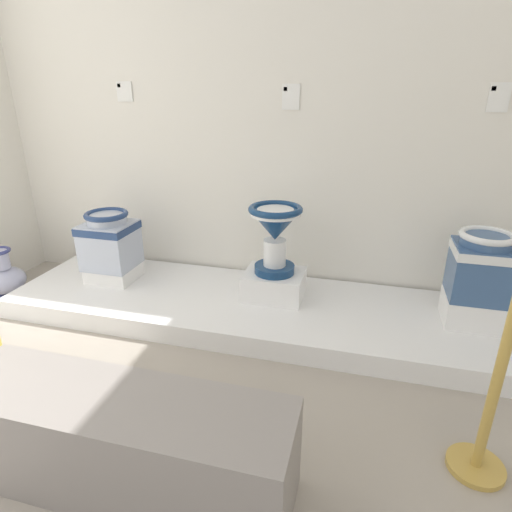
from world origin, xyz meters
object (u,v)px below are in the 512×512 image
Objects in this scene: antique_toilet_slender_white at (482,263)px; info_placard_third at (499,97)px; info_placard_second at (291,97)px; decorative_vase_companion at (4,277)px; antique_toilet_tall_cobalt at (275,229)px; stanchion_post_near_right at (491,404)px; plinth_block_slender_white at (472,309)px; info_placard_first at (124,91)px; plinth_block_tall_cobalt at (274,284)px; museum_bench at (121,442)px; plinth_block_broad_patterned at (114,272)px; antique_toilet_broad_patterned at (109,238)px.

antique_toilet_slender_white is 0.95m from info_placard_third.
antique_toilet_slender_white is 2.51× the size of info_placard_second.
antique_toilet_slender_white is at bearing 3.93° from decorative_vase_companion.
stanchion_post_near_right is at bearing -43.98° from antique_toilet_tall_cobalt.
info_placard_third is at bearing 87.55° from plinth_block_slender_white.
plinth_block_tall_cobalt is at bearing -17.61° from info_placard_first.
plinth_block_slender_white is at bearing 43.95° from museum_bench.
info_placard_second reaches higher than stanchion_post_near_right.
antique_toilet_tall_cobalt is 0.85m from info_placard_second.
antique_toilet_slender_white is 1.01m from stanchion_post_near_right.
decorative_vase_companion is (-1.94, -0.25, -0.07)m from plinth_block_tall_cobalt.
info_placard_first reaches higher than antique_toilet_slender_white.
plinth_block_broad_patterned is at bearing -178.41° from plinth_block_tall_cobalt.
info_placard_first is at bearing 39.15° from decorative_vase_companion.
info_placard_second is (-1.18, 0.41, 1.15)m from plinth_block_slender_white.
antique_toilet_tall_cobalt is at bearing 136.02° from stanchion_post_near_right.
stanchion_post_near_right reaches higher than decorative_vase_companion.
antique_toilet_slender_white is at bearing -1.54° from antique_toilet_tall_cobalt.
info_placard_second is at bearing 89.09° from plinth_block_tall_cobalt.
stanchion_post_near_right is (-0.14, -0.98, -0.18)m from antique_toilet_slender_white.
stanchion_post_near_right is (1.05, -1.02, 0.11)m from plinth_block_tall_cobalt.
museum_bench is at bearing -100.34° from antique_toilet_tall_cobalt.
museum_bench is at bearing -56.79° from plinth_block_broad_patterned.
info_placard_second reaches higher than antique_toilet_slender_white.
museum_bench is (0.92, -1.80, -1.19)m from info_placard_first.
plinth_block_slender_white is 0.29m from antique_toilet_slender_white.
antique_toilet_broad_patterned is 1.69m from museum_bench.
stanchion_post_near_right reaches higher than antique_toilet_broad_patterned.
stanchion_post_near_right is (-0.15, -1.39, -1.04)m from info_placard_third.
info_placard_third is at bearing 0.00° from info_placard_second.
plinth_block_slender_white is at bearing -1.54° from plinth_block_tall_cobalt.
info_placard_third reaches higher than plinth_block_tall_cobalt.
info_placard_second is at bearing 17.68° from decorative_vase_companion.
antique_toilet_slender_white is 2.44× the size of info_placard_third.
antique_toilet_broad_patterned is 2.57× the size of info_placard_second.
plinth_block_broad_patterned is 1.02× the size of plinth_block_slender_white.
info_placard_first is (-2.37, 0.41, 1.18)m from plinth_block_slender_white.
decorative_vase_companion is (-0.77, -0.21, -0.03)m from plinth_block_broad_patterned.
decorative_vase_companion is at bearing -176.07° from plinth_block_slender_white.
museum_bench is (-1.47, -1.80, -1.17)m from info_placard_third.
info_placard_third reaches higher than museum_bench.
antique_toilet_tall_cobalt is 1.14× the size of antique_toilet_slender_white.
antique_toilet_broad_patterned reaches higher than decorative_vase_companion.
decorative_vase_companion is at bearing -162.32° from info_placard_second.
plinth_block_broad_patterned is at bearing 123.21° from museum_bench.
info_placard_second is at bearing 19.02° from antique_toilet_broad_patterned.
info_placard_third is 1.74m from stanchion_post_near_right.
info_placard_first is at bearing 170.26° from antique_toilet_slender_white.
info_placard_second is at bearing 126.98° from stanchion_post_near_right.
plinth_block_slender_white is at bearing 0.02° from plinth_block_broad_patterned.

